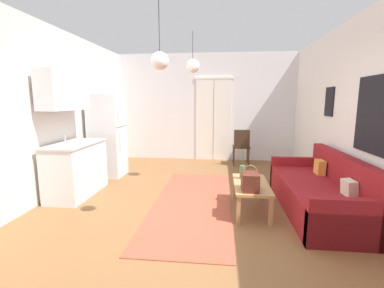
% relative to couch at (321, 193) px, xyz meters
% --- Properties ---
extents(ground_plane, '(5.33, 8.19, 0.10)m').
position_rel_couch_xyz_m(ground_plane, '(-1.92, -0.50, -0.32)').
color(ground_plane, brown).
extents(wall_back, '(4.93, 0.13, 2.84)m').
position_rel_couch_xyz_m(wall_back, '(-1.92, 3.34, 1.14)').
color(wall_back, silver).
rests_on(wall_back, ground_plane).
extents(wall_left, '(0.12, 7.79, 2.84)m').
position_rel_couch_xyz_m(wall_left, '(-4.34, -0.50, 1.15)').
color(wall_left, silver).
rests_on(wall_left, ground_plane).
extents(area_rug, '(1.20, 3.18, 0.01)m').
position_rel_couch_xyz_m(area_rug, '(-1.91, 0.10, -0.26)').
color(area_rug, '#9E4733').
rests_on(area_rug, ground_plane).
extents(couch, '(0.90, 2.20, 0.84)m').
position_rel_couch_xyz_m(couch, '(0.00, 0.00, 0.00)').
color(couch, maroon).
rests_on(couch, ground_plane).
extents(coffee_table, '(0.50, 1.02, 0.42)m').
position_rel_couch_xyz_m(coffee_table, '(-1.03, -0.10, 0.09)').
color(coffee_table, '#B27F4C').
rests_on(coffee_table, ground_plane).
extents(bamboo_vase, '(0.09, 0.09, 0.43)m').
position_rel_couch_xyz_m(bamboo_vase, '(-1.14, 0.13, 0.25)').
color(bamboo_vase, '#47704C').
rests_on(bamboo_vase, coffee_table).
extents(handbag, '(0.22, 0.29, 0.35)m').
position_rel_couch_xyz_m(handbag, '(-1.08, -0.41, 0.27)').
color(handbag, '#512319').
rests_on(handbag, coffee_table).
extents(refrigerator, '(0.67, 0.62, 1.74)m').
position_rel_couch_xyz_m(refrigerator, '(-3.89, 1.48, 0.60)').
color(refrigerator, white).
rests_on(refrigerator, ground_plane).
extents(kitchen_counter, '(0.59, 1.21, 2.09)m').
position_rel_couch_xyz_m(kitchen_counter, '(-3.97, 0.28, 0.54)').
color(kitchen_counter, silver).
rests_on(kitchen_counter, ground_plane).
extents(accent_chair, '(0.42, 0.40, 0.91)m').
position_rel_couch_xyz_m(accent_chair, '(-0.97, 2.70, 0.25)').
color(accent_chair, '#382619').
rests_on(accent_chair, ground_plane).
extents(pendant_lamp_near, '(0.21, 0.21, 0.88)m').
position_rel_couch_xyz_m(pendant_lamp_near, '(-2.19, -0.81, 1.80)').
color(pendant_lamp_near, black).
extents(pendant_lamp_far, '(0.25, 0.25, 0.74)m').
position_rel_couch_xyz_m(pendant_lamp_far, '(-2.01, 1.06, 1.96)').
color(pendant_lamp_far, black).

